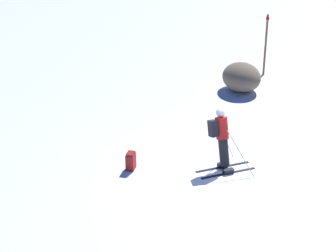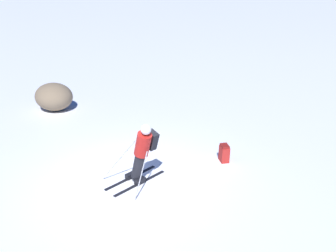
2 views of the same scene
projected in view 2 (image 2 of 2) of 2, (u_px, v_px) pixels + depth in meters
ground_plane at (130, 177)px, 8.32m from camera, size 300.00×300.00×0.00m
skier at (142, 151)px, 7.67m from camera, size 1.29×1.61×1.69m
spare_backpack at (224, 153)px, 9.00m from camera, size 0.37×0.35×0.50m
exposed_boulder_1 at (54, 97)px, 12.74m from camera, size 1.62×1.37×1.05m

